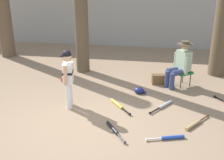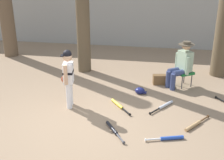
% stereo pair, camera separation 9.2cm
% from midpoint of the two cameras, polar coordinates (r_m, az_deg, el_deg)
% --- Properties ---
extents(ground_plane, '(60.00, 60.00, 0.00)m').
position_cam_midpoint_polar(ground_plane, '(5.69, -5.28, -9.05)').
color(ground_plane, '#897056').
extents(concrete_back_wall, '(18.00, 0.36, 2.85)m').
position_cam_midpoint_polar(concrete_back_wall, '(11.30, 3.30, 14.05)').
color(concrete_back_wall, '#9E9E99').
rests_on(concrete_back_wall, ground).
extents(young_ballplayer, '(0.39, 0.57, 1.31)m').
position_cam_midpoint_polar(young_ballplayer, '(6.18, -8.42, 1.03)').
color(young_ballplayer, white).
rests_on(young_ballplayer, ground).
extents(folding_stool, '(0.56, 0.56, 0.41)m').
position_cam_midpoint_polar(folding_stool, '(7.58, 14.60, 1.39)').
color(folding_stool, '#196B2D').
rests_on(folding_stool, ground).
extents(seated_spectator, '(0.65, 0.59, 1.20)m').
position_cam_midpoint_polar(seated_spectator, '(7.44, 14.20, 3.28)').
color(seated_spectator, navy).
rests_on(seated_spectator, ground).
extents(handbag_beside_stool, '(0.37, 0.24, 0.26)m').
position_cam_midpoint_polar(handbag_beside_stool, '(7.66, 9.86, 0.10)').
color(handbag_beside_stool, brown).
rests_on(handbag_beside_stool, ground).
extents(bat_wood_tan, '(0.54, 0.68, 0.07)m').
position_cam_midpoint_polar(bat_wood_tan, '(5.86, 16.78, -8.60)').
color(bat_wood_tan, tan).
rests_on(bat_wood_tan, ground).
extents(bat_black_composite, '(0.48, 0.68, 0.07)m').
position_cam_midpoint_polar(bat_black_composite, '(5.46, 0.70, -9.91)').
color(bat_black_composite, black).
rests_on(bat_black_composite, ground).
extents(bat_yellow_trainer, '(0.54, 0.68, 0.07)m').
position_cam_midpoint_polar(bat_yellow_trainer, '(6.37, 1.75, -5.06)').
color(bat_yellow_trainer, yellow).
rests_on(bat_yellow_trainer, ground).
extents(bat_blue_youth, '(0.70, 0.28, 0.07)m').
position_cam_midpoint_polar(bat_blue_youth, '(5.32, 11.89, -11.39)').
color(bat_blue_youth, '#2347AD').
rests_on(bat_blue_youth, ground).
extents(bat_aluminum_silver, '(0.52, 0.71, 0.07)m').
position_cam_midpoint_polar(bat_aluminum_silver, '(6.45, 10.83, -5.14)').
color(bat_aluminum_silver, '#B7BCC6').
rests_on(bat_aluminum_silver, ground).
extents(batting_helmet_navy, '(0.29, 0.22, 0.17)m').
position_cam_midpoint_polar(batting_helmet_navy, '(7.04, 6.03, -2.16)').
color(batting_helmet_navy, navy).
rests_on(batting_helmet_navy, ground).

